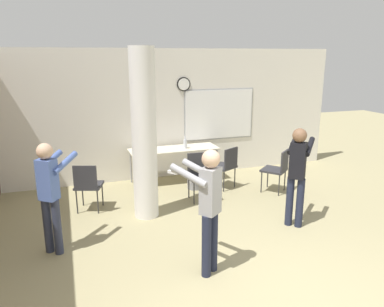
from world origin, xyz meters
TOP-DOWN VIEW (x-y plane):
  - wall_back at (0.02, 5.06)m, footprint 8.00×0.15m
  - support_pillar at (-0.93, 3.04)m, footprint 0.41×0.41m
  - folding_table at (0.01, 4.58)m, footprint 1.89×0.63m
  - bottle_on_table at (0.24, 4.51)m, footprint 0.08×0.08m
  - waste_bin at (0.28, 4.04)m, footprint 0.28×0.28m
  - chair_table_right at (0.89, 3.85)m, footprint 0.59×0.59m
  - chair_table_front at (0.19, 3.48)m, footprint 0.46×0.46m
  - chair_mid_room at (1.77, 3.31)m, footprint 0.62×0.62m
  - chair_near_pillar at (-1.84, 3.55)m, footprint 0.56×0.56m
  - person_playing_front at (-0.57, 1.09)m, footprint 0.59×0.63m
  - person_watching_back at (-2.39, 2.25)m, footprint 0.57×0.62m
  - person_playing_side at (1.24, 1.91)m, footprint 0.61×0.62m

SIDE VIEW (x-z plane):
  - waste_bin at x=0.28m, z-range 0.00..0.32m
  - chair_table_right at x=0.89m, z-range 0.08..0.95m
  - chair_table_front at x=0.19m, z-range 0.08..0.95m
  - chair_mid_room at x=1.77m, z-range 0.08..0.95m
  - chair_near_pillar at x=-1.84m, z-range 0.08..0.95m
  - folding_table at x=0.01m, z-range 0.32..1.06m
  - bottle_on_table at x=0.24m, z-range 0.71..0.98m
  - person_watching_back at x=-2.39m, z-range 0.14..1.70m
  - person_playing_side at x=1.24m, z-range 0.14..1.73m
  - person_playing_front at x=-0.57m, z-range 0.14..1.74m
  - wall_back at x=0.02m, z-range 0.00..2.80m
  - support_pillar at x=-0.93m, z-range 0.00..2.80m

